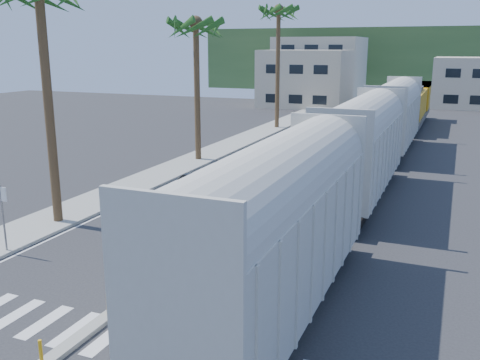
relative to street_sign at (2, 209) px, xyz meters
name	(u,v)px	position (x,y,z in m)	size (l,w,h in m)	color
ground	(126,304)	(7.30, -2.00, -1.97)	(140.00, 140.00, 0.00)	#28282B
sidewalk	(213,152)	(-1.20, 23.00, -1.90)	(3.00, 90.00, 0.15)	gray
rails	(387,159)	(12.30, 26.00, -1.94)	(1.56, 100.00, 0.06)	black
median	(295,175)	(7.30, 17.96, -1.88)	(0.45, 60.00, 0.85)	gray
crosswalk	(89,333)	(7.30, -4.00, -1.97)	(14.00, 2.20, 0.01)	silver
lane_markings	(287,159)	(5.15, 23.00, -1.97)	(9.42, 90.00, 0.01)	silver
freight_train	(377,134)	(12.30, 19.59, 0.93)	(3.00, 60.94, 5.85)	beige
palm_trees	(202,14)	(-0.80, 20.70, 8.84)	(3.50, 37.20, 13.75)	brown
street_sign	(2,209)	(0.00, 0.00, 0.00)	(0.60, 0.08, 3.00)	slate
buildings	(351,74)	(0.89, 69.66, 2.39)	(38.00, 27.00, 10.00)	#BDB096
hillside	(411,59)	(7.30, 98.00, 4.03)	(80.00, 20.00, 12.00)	#385628
car_lead	(164,213)	(4.48, 5.47, -1.25)	(1.87, 4.28, 1.44)	#113323
car_second	(192,188)	(3.46, 10.35, -1.30)	(1.68, 4.15, 1.34)	black
car_third	(239,169)	(4.13, 15.78, -1.29)	(2.24, 4.82, 1.36)	black
car_rear	(264,155)	(4.02, 20.90, -1.36)	(2.39, 4.58, 1.23)	#A3A6A9
cyclist	(160,324)	(9.70, -3.82, -1.27)	(1.13, 2.00, 2.22)	#9EA0A5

